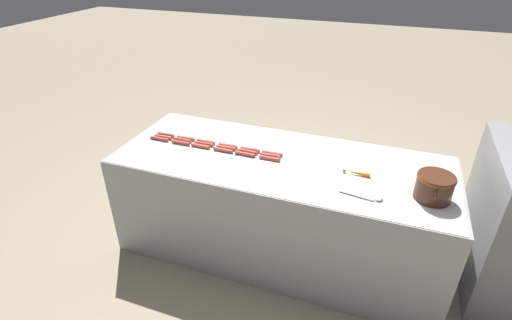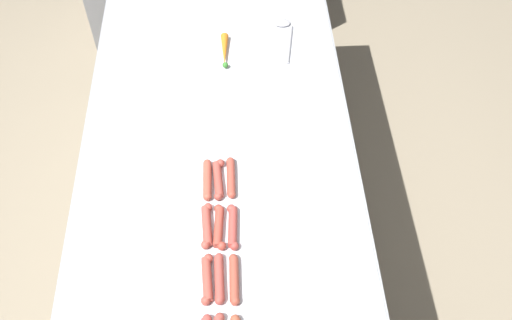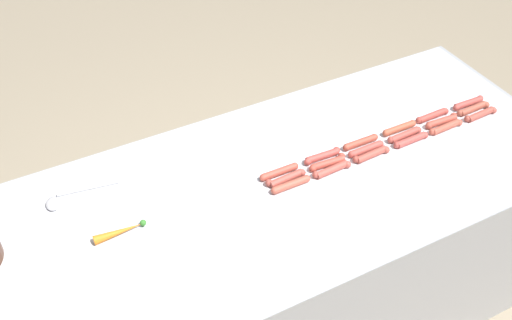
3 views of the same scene
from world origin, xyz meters
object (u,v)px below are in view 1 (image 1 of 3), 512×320
hot_dog_3 (228,146)px  hot_dog_13 (181,143)px  hot_dog_0 (166,135)px  bean_pot (434,186)px  hot_dog_10 (247,152)px  hot_dog_16 (245,154)px  hot_dog_6 (163,137)px  hot_dog_8 (204,144)px  hot_dog_11 (270,156)px  hot_dog_9 (226,148)px  carrot (356,173)px  hot_dog_15 (223,150)px  hot_dog_1 (186,138)px  serving_spoon (371,197)px  hot_dog_2 (206,142)px  hot_dog_14 (201,146)px  hot_dog_17 (270,158)px  hot_dog_5 (272,153)px  hot_dog_12 (159,139)px  hot_dog_4 (250,149)px  hot_dog_7 (182,140)px

hot_dog_3 → hot_dog_13: (0.08, -0.36, 0.00)m
hot_dog_0 → bean_pot: (0.19, 1.99, 0.08)m
hot_dog_10 → hot_dog_16: 0.04m
hot_dog_0 → hot_dog_6: 0.04m
hot_dog_8 → hot_dog_11: 0.54m
hot_dog_9 → hot_dog_11: same height
carrot → hot_dog_8: bearing=-91.5°
hot_dog_15 → hot_dog_6: bearing=-94.0°
hot_dog_3 → carrot: 0.97m
hot_dog_1 → hot_dog_3: bearing=89.7°
hot_dog_0 → serving_spoon: bearing=79.1°
hot_dog_2 → hot_dog_15: bearing=66.4°
hot_dog_14 → hot_dog_1: bearing=-115.2°
hot_dog_0 → hot_dog_2: (0.00, 0.36, 0.00)m
hot_dog_13 → hot_dog_17: bearing=90.3°
hot_dog_5 → hot_dog_1: bearing=-90.1°
hot_dog_12 → hot_dog_14: 0.36m
hot_dog_8 → serving_spoon: (0.28, 1.28, -0.01)m
hot_dog_15 → hot_dog_9: bearing=173.2°
hot_dog_17 → hot_dog_5: bearing=-176.2°
hot_dog_16 → serving_spoon: bearing=75.8°
hot_dog_3 → hot_dog_4: 0.18m
hot_dog_12 → carrot: size_ratio=0.89×
hot_dog_13 → carrot: carrot is taller
hot_dog_2 → hot_dog_6: 0.36m
hot_dog_9 → bean_pot: bearing=84.2°
hot_dog_1 → hot_dog_5: (0.00, 0.72, 0.00)m
hot_dog_1 → hot_dog_11: (0.04, 0.72, 0.00)m
hot_dog_17 → hot_dog_3: bearing=-102.2°
hot_dog_4 → hot_dog_16: (0.08, -0.01, 0.00)m
hot_dog_17 → serving_spoon: size_ratio=0.60×
hot_dog_5 → carrot: size_ratio=0.89×
hot_dog_7 → bean_pot: (0.15, 1.81, 0.08)m
hot_dog_12 → carrot: (-0.01, 1.53, 0.00)m
hot_dog_1 → hot_dog_6: size_ratio=1.00×
hot_dog_15 → hot_dog_4: bearing=113.4°
hot_dog_1 → hot_dog_8: size_ratio=1.00×
hot_dog_13 → hot_dog_15: (-0.00, 0.36, 0.00)m
hot_dog_12 → hot_dog_15: size_ratio=1.00×
hot_dog_3 → hot_dog_16: same height
hot_dog_8 → hot_dog_13: same height
hot_dog_6 → bean_pot: bearing=85.9°
hot_dog_1 → hot_dog_11: 0.72m
hot_dog_17 → bean_pot: (0.11, 1.08, 0.08)m
hot_dog_6 → hot_dog_17: (0.04, 0.90, 0.00)m
hot_dog_2 → bean_pot: bearing=83.5°
hot_dog_11 → hot_dog_4: bearing=-103.3°
hot_dog_0 → carrot: (0.07, 1.52, 0.00)m
hot_dog_8 → hot_dog_12: bearing=-83.3°
hot_dog_4 → serving_spoon: hot_dog_4 is taller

